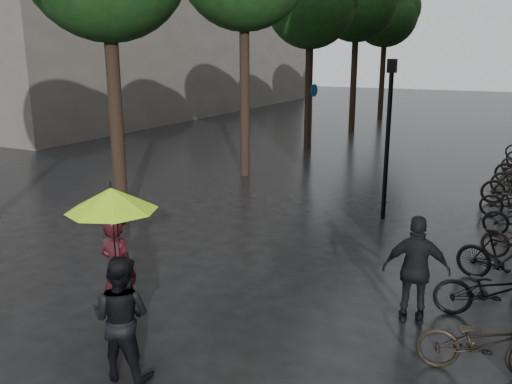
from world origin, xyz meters
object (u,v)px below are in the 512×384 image
Objects in this scene: person_burgundy at (118,272)px; person_black at (121,318)px; pedestrian_walking at (416,270)px; lamp_post at (388,124)px.

person_burgundy is 1.31m from person_black.
pedestrian_walking is at bearing -145.13° from person_burgundy.
pedestrian_walking is 0.44× the size of lamp_post.
person_black is at bearing 137.64° from person_burgundy.
pedestrian_walking is at bearing -144.83° from person_black.
person_black is (0.88, -0.96, -0.08)m from person_burgundy.
lamp_post reaches higher than pedestrian_walking.
lamp_post is (2.12, 7.36, 1.48)m from person_burgundy.
pedestrian_walking is 5.64m from lamp_post.
person_burgundy is at bearing 16.48° from pedestrian_walking.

